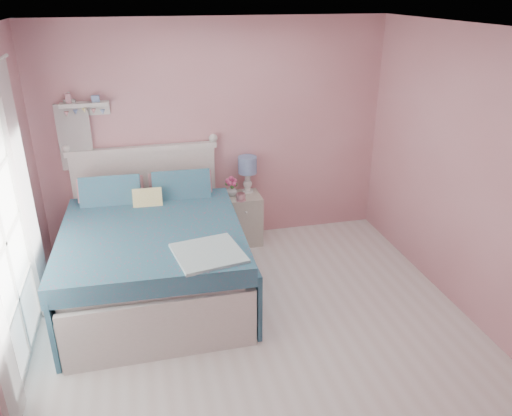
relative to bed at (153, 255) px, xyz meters
name	(u,v)px	position (x,y,z in m)	size (l,w,h in m)	color
floor	(265,350)	(0.86, -1.17, -0.41)	(4.50, 4.50, 0.00)	silver
room_shell	(266,179)	(0.86, -1.17, 1.17)	(4.50, 4.50, 4.50)	#C57D83
bed	(153,255)	(0.00, 0.00, 0.00)	(1.76, 2.18, 1.25)	silver
nightstand	(243,219)	(1.10, 0.85, -0.11)	(0.42, 0.42, 0.61)	beige
table_lamp	(247,168)	(1.19, 0.94, 0.51)	(0.22, 0.22, 0.44)	white
vase	(232,190)	(0.98, 0.86, 0.27)	(0.13, 0.13, 0.14)	silver
teacup	(241,197)	(1.05, 0.70, 0.24)	(0.11, 0.11, 0.09)	#CF8B94
roses	(231,182)	(0.97, 0.86, 0.38)	(0.14, 0.11, 0.12)	#D0477F
wall_shelf	(84,105)	(-0.55, 1.02, 1.32)	(0.50, 0.15, 0.25)	silver
hanging_dress	(75,137)	(-0.69, 1.01, 0.99)	(0.34, 0.03, 0.72)	white
french_door	(3,245)	(-1.11, -0.77, 0.66)	(0.04, 1.32, 2.16)	silver
curtain_far	(25,195)	(-1.06, -0.03, 0.77)	(0.04, 0.40, 2.32)	white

